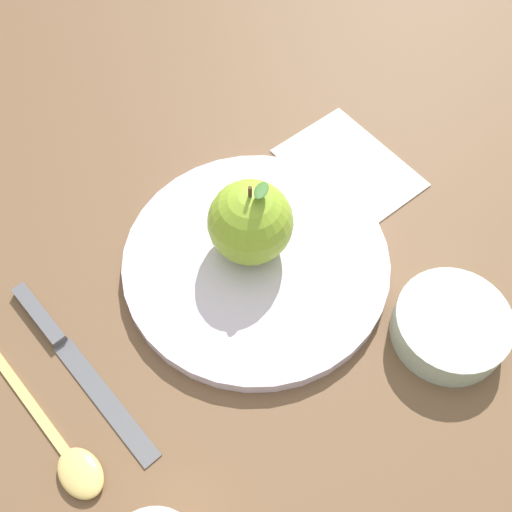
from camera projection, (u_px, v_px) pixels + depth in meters
name	position (u px, v px, depth m)	size (l,w,h in m)	color
ground_plane	(221.00, 285.00, 0.61)	(2.40, 2.40, 0.00)	brown
dinner_plate	(256.00, 261.00, 0.61)	(0.27, 0.27, 0.02)	silver
apple	(250.00, 222.00, 0.58)	(0.08, 0.08, 0.10)	#8CB22D
side_bowl	(451.00, 324.00, 0.56)	(0.11, 0.11, 0.03)	#B2C6B2
knife	(69.00, 353.00, 0.57)	(0.17, 0.17, 0.01)	#59595E
spoon	(67.00, 455.00, 0.52)	(0.14, 0.14, 0.01)	#D8B766
linen_napkin	(349.00, 167.00, 0.68)	(0.11, 0.15, 0.00)	silver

